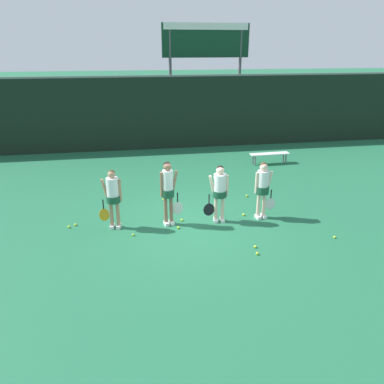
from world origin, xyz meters
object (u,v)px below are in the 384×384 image
(bench_courtside, at_px, (270,155))
(tennis_ball_10, at_px, (265,193))
(scoreboard, at_px, (206,49))
(tennis_ball_8, at_px, (178,227))
(tennis_ball_0, at_px, (133,235))
(player_1, at_px, (168,188))
(tennis_ball_7, at_px, (69,227))
(player_2, at_px, (219,189))
(player_3, at_px, (263,185))
(tennis_ball_3, at_px, (247,196))
(player_0, at_px, (113,195))
(tennis_ball_1, at_px, (257,253))
(tennis_ball_9, at_px, (335,237))
(tennis_ball_11, at_px, (163,199))
(tennis_ball_4, at_px, (75,225))
(tennis_ball_2, at_px, (182,220))
(tennis_ball_5, at_px, (255,247))
(tennis_ball_6, at_px, (244,215))

(bench_courtside, bearing_deg, tennis_ball_10, -115.10)
(scoreboard, xyz_separation_m, tennis_ball_8, (-2.87, -10.41, -4.46))
(tennis_ball_0, bearing_deg, player_1, 28.20)
(tennis_ball_7, relative_size, tennis_ball_8, 0.98)
(tennis_ball_8, bearing_deg, tennis_ball_0, -170.24)
(player_2, xyz_separation_m, tennis_ball_0, (-2.42, -0.49, -0.95))
(player_3, xyz_separation_m, tennis_ball_3, (0.09, 1.60, -0.96))
(player_0, distance_m, player_3, 4.14)
(player_1, xyz_separation_m, tennis_ball_10, (3.44, 1.74, -1.04))
(player_0, distance_m, tennis_ball_8, 1.97)
(player_0, xyz_separation_m, player_1, (1.47, -0.05, 0.10))
(player_2, height_order, tennis_ball_3, player_2)
(player_0, relative_size, player_2, 1.00)
(tennis_ball_1, relative_size, tennis_ball_10, 0.99)
(tennis_ball_9, xyz_separation_m, tennis_ball_11, (-4.12, 3.30, -0.00))
(scoreboard, xyz_separation_m, tennis_ball_4, (-5.66, -9.75, -4.46))
(bench_courtside, bearing_deg, tennis_ball_2, -134.49)
(tennis_ball_3, bearing_deg, tennis_ball_5, -104.00)
(player_3, height_order, tennis_ball_2, player_3)
(tennis_ball_4, bearing_deg, tennis_ball_9, -15.71)
(bench_courtside, relative_size, tennis_ball_0, 26.13)
(player_3, height_order, tennis_ball_5, player_3)
(bench_courtside, bearing_deg, tennis_ball_11, -148.06)
(tennis_ball_8, bearing_deg, tennis_ball_7, 169.35)
(bench_courtside, xyz_separation_m, tennis_ball_10, (-1.38, -3.25, -0.35))
(tennis_ball_4, xyz_separation_m, tennis_ball_6, (4.78, -0.16, 0.00))
(player_0, relative_size, tennis_ball_2, 24.17)
(player_3, height_order, tennis_ball_6, player_3)
(tennis_ball_4, distance_m, tennis_ball_8, 2.86)
(tennis_ball_5, distance_m, tennis_ball_8, 2.19)
(tennis_ball_8, height_order, tennis_ball_10, tennis_ball_10)
(player_0, bearing_deg, tennis_ball_5, -17.46)
(player_0, distance_m, tennis_ball_2, 2.08)
(player_2, distance_m, tennis_ball_9, 3.25)
(player_0, xyz_separation_m, tennis_ball_11, (1.49, 1.70, -0.94))
(scoreboard, bearing_deg, tennis_ball_9, -84.87)
(player_2, bearing_deg, tennis_ball_0, -163.01)
(player_1, distance_m, tennis_ball_7, 2.93)
(tennis_ball_1, bearing_deg, tennis_ball_7, 154.27)
(tennis_ball_1, xyz_separation_m, tennis_ball_9, (2.24, 0.44, -0.00))
(player_1, relative_size, tennis_ball_10, 25.44)
(player_2, relative_size, tennis_ball_10, 23.11)
(player_0, distance_m, tennis_ball_6, 3.81)
(tennis_ball_0, xyz_separation_m, tennis_ball_7, (-1.72, 0.76, 0.00))
(tennis_ball_1, bearing_deg, tennis_ball_3, 76.33)
(tennis_ball_8, height_order, tennis_ball_11, tennis_ball_8)
(tennis_ball_2, relative_size, tennis_ball_5, 1.02)
(tennis_ball_4, relative_size, tennis_ball_9, 1.06)
(tennis_ball_0, height_order, tennis_ball_4, tennis_ball_4)
(tennis_ball_7, bearing_deg, tennis_ball_3, 13.82)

